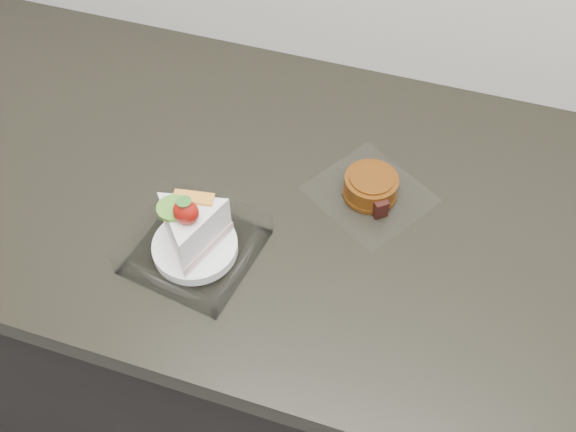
% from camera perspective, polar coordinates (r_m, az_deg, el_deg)
% --- Properties ---
extents(counter, '(2.04, 0.64, 0.90)m').
position_cam_1_polar(counter, '(1.31, 7.73, -12.56)').
color(counter, black).
rests_on(counter, ground).
extents(cake_tray, '(0.18, 0.18, 0.12)m').
position_cam_1_polar(cake_tray, '(0.86, -8.42, -1.93)').
color(cake_tray, white).
rests_on(cake_tray, counter).
extents(mooncake_wrap, '(0.21, 0.21, 0.04)m').
position_cam_1_polar(mooncake_wrap, '(0.94, 7.37, 2.46)').
color(mooncake_wrap, white).
rests_on(mooncake_wrap, counter).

